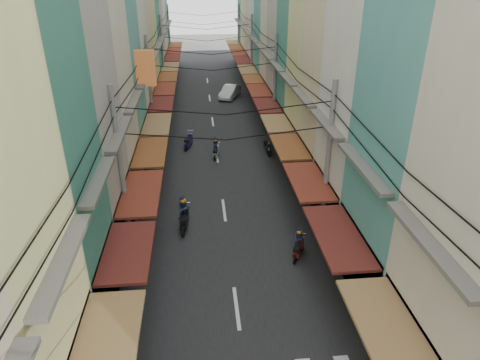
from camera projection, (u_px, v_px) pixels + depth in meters
ground at (233, 277)px, 19.41m from camera, size 160.00×160.00×0.00m
road at (214, 129)px, 37.24m from camera, size 10.00×80.00×0.02m
sidewalk_left at (138, 131)px, 36.66m from camera, size 3.00×80.00×0.06m
sidewalk_right at (287, 126)px, 37.80m from camera, size 3.00×80.00×0.06m
building_row_left at (96, 14)px, 29.14m from camera, size 7.80×67.67×23.70m
building_row_right at (323, 18)px, 30.59m from camera, size 7.80×68.98×22.59m
utility_poles at (214, 64)px, 29.87m from camera, size 10.20×66.13×8.20m
white_car at (230, 98)px, 46.31m from camera, size 5.01×3.41×1.65m
bicycle at (422, 313)px, 17.40m from camera, size 1.56×0.72×1.04m
moving_scooters at (221, 183)px, 26.73m from camera, size 6.48×16.37×1.96m
parked_scooters at (368, 345)px, 15.31m from camera, size 13.17×14.61×1.00m
pedestrians at (132, 233)px, 20.79m from camera, size 14.11×19.17×2.18m
market_umbrella at (377, 249)px, 17.64m from camera, size 2.33×2.33×2.46m
traffic_sign at (389, 272)px, 16.51m from camera, size 0.10×0.62×2.84m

